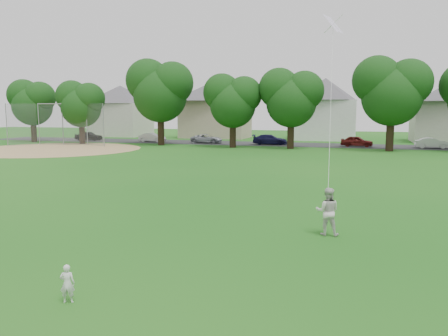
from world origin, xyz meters
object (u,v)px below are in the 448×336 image
(toddler, at_px, (67,284))
(older_boy, at_px, (328,211))
(baseball_backstop, at_px, (61,125))
(kite, at_px, (331,102))

(toddler, height_order, older_boy, older_boy)
(baseball_backstop, bearing_deg, toddler, -52.40)
(toddler, distance_m, baseball_backstop, 45.38)
(toddler, bearing_deg, older_boy, -146.69)
(older_boy, bearing_deg, baseball_backstop, -43.90)
(older_boy, distance_m, baseball_backstop, 43.68)
(older_boy, height_order, baseball_backstop, baseball_backstop)
(kite, relative_size, baseball_backstop, 0.75)
(older_boy, xyz_separation_m, baseball_backstop, (-32.51, 29.13, 1.64))
(toddler, relative_size, older_boy, 0.54)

